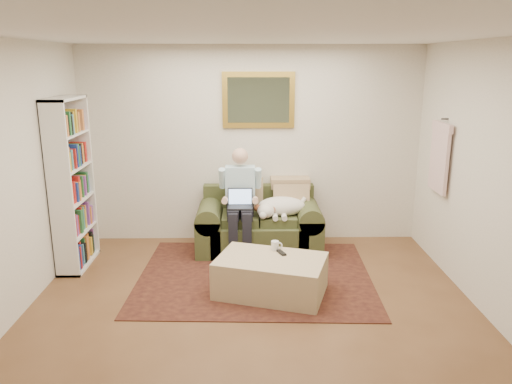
{
  "coord_description": "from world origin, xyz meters",
  "views": [
    {
      "loc": [
        -0.04,
        -4.07,
        2.39
      ],
      "look_at": [
        0.05,
        1.4,
        0.95
      ],
      "focal_mm": 35.0,
      "sensor_mm": 36.0,
      "label": 1
    }
  ],
  "objects_px": {
    "seated_man": "(240,203)",
    "bookshelf": "(71,184)",
    "sleeping_dog": "(282,206)",
    "coffee_mug": "(275,246)",
    "sofa": "(259,229)",
    "ottoman": "(271,276)",
    "laptop": "(240,202)"
  },
  "relations": [
    {
      "from": "laptop",
      "to": "sleeping_dog",
      "type": "xyz_separation_m",
      "value": [
        0.52,
        0.13,
        -0.09
      ]
    },
    {
      "from": "seated_man",
      "to": "bookshelf",
      "type": "xyz_separation_m",
      "value": [
        -1.96,
        -0.32,
        0.33
      ]
    },
    {
      "from": "sleeping_dog",
      "to": "bookshelf",
      "type": "xyz_separation_m",
      "value": [
        -2.48,
        -0.38,
        0.39
      ]
    },
    {
      "from": "ottoman",
      "to": "sofa",
      "type": "bearing_deg",
      "value": 94.25
    },
    {
      "from": "laptop",
      "to": "coffee_mug",
      "type": "xyz_separation_m",
      "value": [
        0.39,
        -0.85,
        -0.25
      ]
    },
    {
      "from": "sleeping_dog",
      "to": "coffee_mug",
      "type": "distance_m",
      "value": 1.0
    },
    {
      "from": "coffee_mug",
      "to": "ottoman",
      "type": "bearing_deg",
      "value": -102.73
    },
    {
      "from": "seated_man",
      "to": "ottoman",
      "type": "height_order",
      "value": "seated_man"
    },
    {
      "from": "sleeping_dog",
      "to": "coffee_mug",
      "type": "xyz_separation_m",
      "value": [
        -0.14,
        -0.98,
        -0.16
      ]
    },
    {
      "from": "sleeping_dog",
      "to": "coffee_mug",
      "type": "bearing_deg",
      "value": -97.89
    },
    {
      "from": "sleeping_dog",
      "to": "ottoman",
      "type": "relative_size",
      "value": 0.59
    },
    {
      "from": "ottoman",
      "to": "coffee_mug",
      "type": "height_order",
      "value": "coffee_mug"
    },
    {
      "from": "seated_man",
      "to": "sleeping_dog",
      "type": "height_order",
      "value": "seated_man"
    },
    {
      "from": "bookshelf",
      "to": "ottoman",
      "type": "bearing_deg",
      "value": -19.93
    },
    {
      "from": "sofa",
      "to": "seated_man",
      "type": "xyz_separation_m",
      "value": [
        -0.24,
        -0.15,
        0.39
      ]
    },
    {
      "from": "sofa",
      "to": "seated_man",
      "type": "bearing_deg",
      "value": -148.55
    },
    {
      "from": "seated_man",
      "to": "laptop",
      "type": "xyz_separation_m",
      "value": [
        -0.0,
        -0.06,
        0.03
      ]
    },
    {
      "from": "sofa",
      "to": "laptop",
      "type": "relative_size",
      "value": 5.15
    },
    {
      "from": "sofa",
      "to": "laptop",
      "type": "xyz_separation_m",
      "value": [
        -0.24,
        -0.21,
        0.43
      ]
    },
    {
      "from": "ottoman",
      "to": "coffee_mug",
      "type": "relative_size",
      "value": 11.03
    },
    {
      "from": "sofa",
      "to": "sleeping_dog",
      "type": "xyz_separation_m",
      "value": [
        0.29,
        -0.08,
        0.33
      ]
    },
    {
      "from": "ottoman",
      "to": "coffee_mug",
      "type": "xyz_separation_m",
      "value": [
        0.05,
        0.24,
        0.25
      ]
    },
    {
      "from": "sofa",
      "to": "coffee_mug",
      "type": "distance_m",
      "value": 1.08
    },
    {
      "from": "coffee_mug",
      "to": "bookshelf",
      "type": "bearing_deg",
      "value": 165.83
    },
    {
      "from": "sleeping_dog",
      "to": "coffee_mug",
      "type": "relative_size",
      "value": 6.55
    },
    {
      "from": "laptop",
      "to": "bookshelf",
      "type": "height_order",
      "value": "bookshelf"
    },
    {
      "from": "sleeping_dog",
      "to": "bookshelf",
      "type": "distance_m",
      "value": 2.54
    },
    {
      "from": "ottoman",
      "to": "bookshelf",
      "type": "height_order",
      "value": "bookshelf"
    },
    {
      "from": "coffee_mug",
      "to": "bookshelf",
      "type": "height_order",
      "value": "bookshelf"
    },
    {
      "from": "sofa",
      "to": "bookshelf",
      "type": "relative_size",
      "value": 0.8
    },
    {
      "from": "sofa",
      "to": "bookshelf",
      "type": "bearing_deg",
      "value": -168.12
    },
    {
      "from": "sleeping_dog",
      "to": "bookshelf",
      "type": "relative_size",
      "value": 0.33
    }
  ]
}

